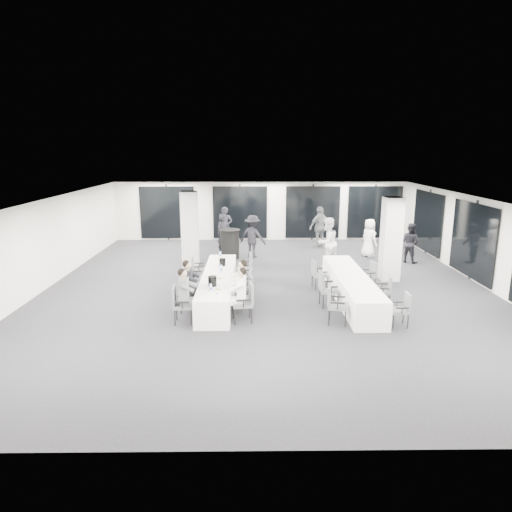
{
  "coord_description": "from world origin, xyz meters",
  "views": [
    {
      "loc": [
        -0.5,
        -13.88,
        4.35
      ],
      "look_at": [
        -0.33,
        -0.2,
        1.12
      ],
      "focal_mm": 32.0,
      "sensor_mm": 36.0,
      "label": 1
    }
  ],
  "objects": [
    {
      "name": "standing_guest_a",
      "position": [
        -1.62,
        4.78,
        0.98
      ],
      "size": [
        0.92,
        0.9,
        1.96
      ],
      "primitive_type": "imported",
      "rotation": [
        0.0,
        0.0,
        0.7
      ],
      "color": "black",
      "rests_on": "floor"
    },
    {
      "name": "chair_side_right_mid",
      "position": [
        3.28,
        -1.7,
        0.52
      ],
      "size": [
        0.54,
        0.57,
        0.9
      ],
      "rotation": [
        0.0,
        0.0,
        1.36
      ],
      "color": "#505258",
      "rests_on": "floor"
    },
    {
      "name": "chair_main_right_mid",
      "position": [
        -0.63,
        -1.2,
        0.53
      ],
      "size": [
        0.52,
        0.57,
        0.93
      ],
      "rotation": [
        0.0,
        0.0,
        1.45
      ],
      "color": "#505258",
      "rests_on": "floor"
    },
    {
      "name": "wine_glass",
      "position": [
        -1.32,
        -3.24,
        0.89
      ],
      "size": [
        0.07,
        0.07,
        0.19
      ],
      "color": "silver",
      "rests_on": "banquet_table_main"
    },
    {
      "name": "plate_b",
      "position": [
        -1.36,
        -2.48,
        0.76
      ],
      "size": [
        0.22,
        0.22,
        0.03
      ],
      "color": "white",
      "rests_on": "banquet_table_main"
    },
    {
      "name": "chair_main_left_near",
      "position": [
        -2.3,
        -2.88,
        0.55
      ],
      "size": [
        0.51,
        0.57,
        0.97
      ],
      "rotation": [
        0.0,
        0.0,
        -1.52
      ],
      "color": "#505258",
      "rests_on": "floor"
    },
    {
      "name": "column_right",
      "position": [
        4.2,
        1.0,
        1.4
      ],
      "size": [
        0.6,
        0.6,
        2.8
      ],
      "primitive_type": "cube",
      "color": "silver",
      "rests_on": "floor"
    },
    {
      "name": "water_bottle_c",
      "position": [
        -1.53,
        1.12,
        0.85
      ],
      "size": [
        0.07,
        0.07,
        0.21
      ],
      "primitive_type": "cylinder",
      "color": "silver",
      "rests_on": "banquet_table_main"
    },
    {
      "name": "chair_main_left_second",
      "position": [
        -2.29,
        -2.05,
        0.5
      ],
      "size": [
        0.49,
        0.53,
        0.87
      ],
      "rotation": [
        0.0,
        0.0,
        -1.45
      ],
      "color": "#505258",
      "rests_on": "floor"
    },
    {
      "name": "chair_main_left_mid",
      "position": [
        -2.3,
        -1.15,
        0.58
      ],
      "size": [
        0.53,
        0.59,
        1.02
      ],
      "rotation": [
        0.0,
        0.0,
        -1.6
      ],
      "color": "#505258",
      "rests_on": "floor"
    },
    {
      "name": "standing_guest_h",
      "position": [
        5.7,
        3.4,
        0.88
      ],
      "size": [
        0.97,
        0.97,
        1.76
      ],
      "primitive_type": "imported",
      "rotation": [
        0.0,
        0.0,
        2.35
      ],
      "color": "black",
      "rests_on": "floor"
    },
    {
      "name": "standing_guest_e",
      "position": [
        4.36,
        4.37,
        0.88
      ],
      "size": [
        0.86,
        1.0,
        1.77
      ],
      "primitive_type": "imported",
      "rotation": [
        0.0,
        0.0,
        2.05
      ],
      "color": "white",
      "rests_on": "floor"
    },
    {
      "name": "chair_side_left_mid",
      "position": [
        1.62,
        -1.68,
        0.57
      ],
      "size": [
        0.54,
        0.59,
        0.99
      ],
      "rotation": [
        0.0,
        0.0,
        -1.48
      ],
      "color": "#505258",
      "rests_on": "floor"
    },
    {
      "name": "column_left",
      "position": [
        -2.8,
        3.2,
        1.4
      ],
      "size": [
        0.6,
        0.6,
        2.8
      ],
      "primitive_type": "cube",
      "color": "silver",
      "rests_on": "floor"
    },
    {
      "name": "seated_guest_b",
      "position": [
        -2.13,
        -2.04,
        0.81
      ],
      "size": [
        0.5,
        0.38,
        1.44
      ],
      "rotation": [
        0.0,
        0.0,
        -1.57
      ],
      "color": "black",
      "rests_on": "floor"
    },
    {
      "name": "standing_guest_b",
      "position": [
        2.38,
        2.81,
        1.05
      ],
      "size": [
        1.18,
        1.11,
        2.1
      ],
      "primitive_type": "imported",
      "rotation": [
        0.0,
        0.0,
        3.8
      ],
      "color": "white",
      "rests_on": "floor"
    },
    {
      "name": "ice_bucket_far",
      "position": [
        -1.39,
        0.05,
        0.86
      ],
      "size": [
        0.2,
        0.2,
        0.23
      ],
      "primitive_type": "cylinder",
      "color": "black",
      "rests_on": "banquet_table_main"
    },
    {
      "name": "standing_guest_d",
      "position": [
        2.6,
        6.12,
        1.06
      ],
      "size": [
        1.42,
        1.2,
        2.11
      ],
      "primitive_type": "imported",
      "rotation": [
        0.0,
        0.0,
        3.63
      ],
      "color": "slate",
      "rests_on": "floor"
    },
    {
      "name": "chair_main_left_far",
      "position": [
        -2.29,
        0.78,
        0.51
      ],
      "size": [
        0.48,
        0.53,
        0.89
      ],
      "rotation": [
        0.0,
        0.0,
        -1.51
      ],
      "color": "#505258",
      "rests_on": "floor"
    },
    {
      "name": "cocktail_table",
      "position": [
        -1.33,
        4.16,
        0.6
      ],
      "size": [
        0.85,
        0.85,
        1.18
      ],
      "color": "black",
      "rests_on": "floor"
    },
    {
      "name": "chair_main_right_far",
      "position": [
        -0.63,
        0.72,
        0.56
      ],
      "size": [
        0.54,
        0.59,
        0.98
      ],
      "rotation": [
        0.0,
        0.0,
        1.67
      ],
      "color": "#505258",
      "rests_on": "floor"
    },
    {
      "name": "plate_c",
      "position": [
        -1.38,
        -1.47,
        0.76
      ],
      "size": [
        0.22,
        0.22,
        0.03
      ],
      "color": "white",
      "rests_on": "banquet_table_main"
    },
    {
      "name": "water_bottle_a",
      "position": [
        -1.53,
        -2.6,
        0.85
      ],
      "size": [
        0.06,
        0.06,
        0.19
      ],
      "primitive_type": "cylinder",
      "color": "silver",
      "rests_on": "banquet_table_main"
    },
    {
      "name": "standing_guest_g",
      "position": [
        -1.64,
        6.37,
        1.02
      ],
      "size": [
        0.82,
        0.7,
        2.05
      ],
      "primitive_type": "imported",
      "rotation": [
        0.0,
        0.0,
        -0.13
      ],
      "color": "black",
      "rests_on": "floor"
    },
    {
      "name": "chair_main_left_fourth",
      "position": [
        -2.29,
        -0.3,
        0.52
      ],
      "size": [
        0.48,
        0.53,
        0.9
      ],
      "rotation": [
        0.0,
        0.0,
        -1.62
      ],
      "color": "#505258",
      "rests_on": "floor"
    },
    {
      "name": "banquet_table_side",
      "position": [
        2.45,
        -1.1,
        0.38
      ],
      "size": [
        0.9,
        5.0,
        0.75
      ],
      "primitive_type": "cube",
      "color": "white",
      "rests_on": "floor"
    },
    {
      "name": "chair_main_right_near",
      "position": [
        -0.63,
        -2.81,
        0.58
      ],
      "size": [
        0.57,
        0.62,
        1.02
      ],
      "rotation": [
        0.0,
        0.0,
        1.69
      ],
      "color": "#505258",
      "rests_on": "floor"
    },
    {
      "name": "seated_guest_a",
      "position": [
        -2.13,
        -2.88,
        0.81
      ],
      "size": [
        0.5,
        0.38,
        1.44
      ],
      "rotation": [
        0.0,
        0.0,
        -1.57
      ],
      "color": "slate",
      "rests_on": "floor"
    },
    {
      "name": "standing_guest_c",
      "position": [
        -0.42,
        4.34,
        0.98
      ],
      "size": [
        1.42,
        1.13,
        1.96
      ],
      "primitive_type": "imported",
      "rotation": [
        0.0,
        0.0,
        2.7
      ],
      "color": "black",
      "rests_on": "floor"
    },
    {
      "name": "chair_side_right_far",
      "position": [
        3.28,
        0.0,
        0.49
      ],
      "size": [
        0.51,
        0.54,
        0.86
      ],
      "rotation": [
        0.0,
        0.0,
        1.78
      ],
      "color": "#505258",
      "rests_on": "floor"
    },
    {
      "name": "room",
      "position": [
        0.89,
        1.11,
        1.39
      ],
      "size": [
        14.04,
        16.04,
        2.84
      ],
      "color": "black",
      "rests_on": "ground"
    },
    {
      "name": "chair_side_left_far",
      "position": [
        1.63,
        0.03,
        0.51
      ],
      "size": [
        0.52,
        0.56,
        0.9
      ],
      "rotation": [
        0.0,
        0.0,
        -1.4
      ],
      "color": "#505258",
      "rests_on": "floor"
    },
    {
      "name": "water_bottle_b",
      "position": [
        -1.38,
        -0.75,
        0.86
      ],
      "size": [
        0.07,
        0.07,
        0.22
      ],
      "primitive_type": "cylinder",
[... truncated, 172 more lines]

